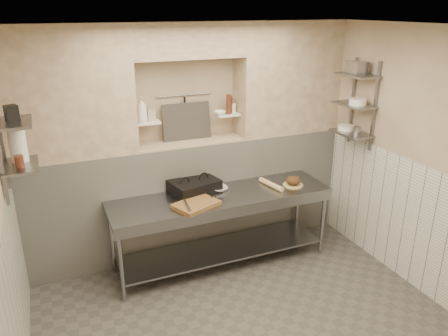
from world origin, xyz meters
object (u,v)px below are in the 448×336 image
prep_table (222,216)px  rolling_pin (271,184)px  mixing_bowl (219,189)px  bottle_soap (142,110)px  bowl_alcove (220,113)px  panini_press (194,186)px  bread_loaf (293,180)px  jug_left (18,145)px  cutting_board (196,204)px

prep_table → rolling_pin: rolling_pin is taller
mixing_bowl → bottle_soap: (-0.76, 0.39, 0.93)m
bottle_soap → bowl_alcove: 0.96m
panini_press → bread_loaf: panini_press is taller
prep_table → panini_press: size_ratio=4.22×
bowl_alcove → jug_left: (-2.23, -0.59, 0.03)m
rolling_pin → bread_loaf: (0.27, -0.07, 0.04)m
rolling_pin → bottle_soap: (-1.39, 0.53, 0.93)m
rolling_pin → bowl_alcove: bearing=128.5°
bread_loaf → bowl_alcove: 1.22m
bottle_soap → cutting_board: bearing=-61.6°
bread_loaf → prep_table: bearing=176.3°
prep_table → bowl_alcove: bowl_alcove is taller
cutting_board → jug_left: 1.86m
cutting_board → bowl_alcove: size_ratio=3.28×
panini_press → mixing_bowl: 0.29m
prep_table → bottle_soap: size_ratio=8.94×
cutting_board → bread_loaf: size_ratio=2.65×
bottle_soap → jug_left: (-1.28, -0.57, -0.10)m
bread_loaf → rolling_pin: bearing=165.2°
rolling_pin → bread_loaf: bread_loaf is taller
panini_press → jug_left: size_ratio=2.05×
mixing_bowl → bowl_alcove: bearing=65.4°
panini_press → cutting_board: bearing=-119.3°
panini_press → bowl_alcove: (0.47, 0.34, 0.76)m
panini_press → bottle_soap: bottle_soap is taller
panini_press → jug_left: 1.95m
rolling_pin → jug_left: jug_left is taller
cutting_board → bowl_alcove: bearing=51.2°
rolling_pin → bread_loaf: bearing=-14.8°
cutting_board → bowl_alcove: 1.23m
bowl_alcove → panini_press: bearing=-143.8°
rolling_pin → bottle_soap: bearing=159.1°
bread_loaf → jug_left: (-2.94, 0.03, 0.80)m
bread_loaf → bottle_soap: bearing=160.0°
panini_press → rolling_pin: size_ratio=1.54×
rolling_pin → prep_table: bearing=-179.0°
mixing_bowl → bread_loaf: size_ratio=1.15×
panini_press → bread_loaf: (1.17, -0.28, -0.01)m
rolling_pin → bottle_soap: size_ratio=1.38×
panini_press → jug_left: bearing=175.3°
panini_press → bottle_soap: bearing=133.7°
jug_left → prep_table: bearing=0.9°
cutting_board → mixing_bowl: 0.49m
bowl_alcove → bread_loaf: bearing=-41.5°
cutting_board → bowl_alcove: bowl_alcove is taller
prep_table → jug_left: 2.31m
bowl_alcove → jug_left: 2.31m
rolling_pin → bowl_alcove: bowl_alcove is taller
rolling_pin → bowl_alcove: size_ratio=2.80×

